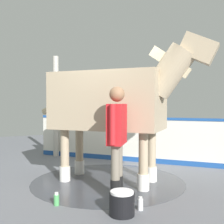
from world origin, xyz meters
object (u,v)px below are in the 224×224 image
Objects in this scene: wash_bucket at (122,203)px; handler at (117,135)px; bottle_spray at (57,199)px; horse at (114,101)px; bottle_shampoo at (140,204)px.

handler is at bearing 69.60° from wash_bucket.
wash_bucket is at bearing -46.38° from bottle_spray.
horse reaches higher than bottle_shampoo.
bottle_shampoo is at bearing 7.23° from wash_bucket.
bottle_shampoo is 0.99× the size of bottle_spray.
handler is 9.16× the size of bottle_spray.
bottle_shampoo is (-0.28, -1.39, -1.41)m from horse.
wash_bucket is 1.81× the size of bottle_shampoo.
horse is 1.10m from handler.
bottle_shampoo is (0.11, -0.49, -0.91)m from handler.
wash_bucket reaches higher than bottle_shampoo.
wash_bucket is (-0.20, -0.53, -0.83)m from handler.
wash_bucket is at bearing 108.25° from handler.
wash_bucket is at bearing -172.77° from bottle_shampoo.
handler is at bearing -11.60° from bottle_spray.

